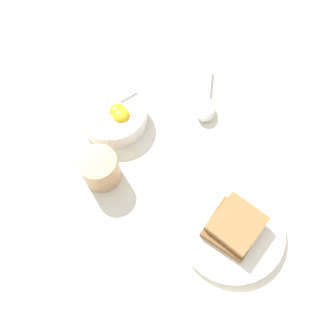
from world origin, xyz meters
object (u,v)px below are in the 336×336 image
Objects in this scene: toast_sandwich at (235,226)px; soup_spoon at (206,105)px; egg_bowl at (114,115)px; toast_plate at (231,229)px; drinking_cup at (100,168)px.

soup_spoon is (-0.22, 0.21, -0.02)m from toast_sandwich.
egg_bowl reaches higher than toast_plate.
toast_sandwich is at bearing 30.84° from toast_plate.
toast_plate is at bearing -45.21° from soup_spoon.
egg_bowl reaches higher than toast_sandwich.
egg_bowl is at bearing 121.52° from drinking_cup.
soup_spoon is 0.29m from drinking_cup.
toast_plate is 0.03m from toast_sandwich.
toast_sandwich is at bearing -8.15° from egg_bowl.
drinking_cup is (-0.29, -0.07, 0.00)m from toast_sandwich.
soup_spoon is at bearing 47.69° from egg_bowl.
soup_spoon is at bearing 75.79° from drinking_cup.
toast_sandwich reaches higher than toast_plate.
toast_sandwich is 1.32× the size of drinking_cup.
soup_spoon is at bearing 135.27° from toast_sandwich.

